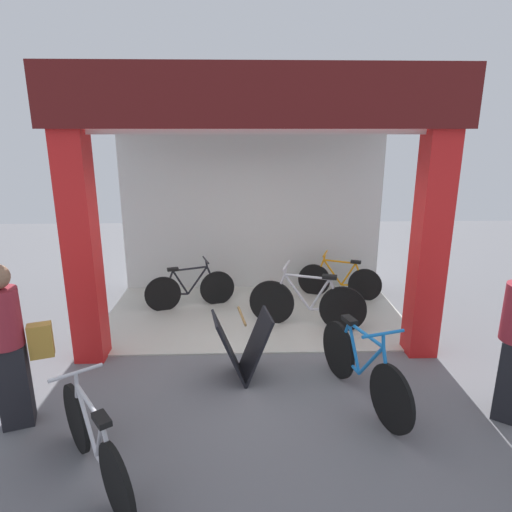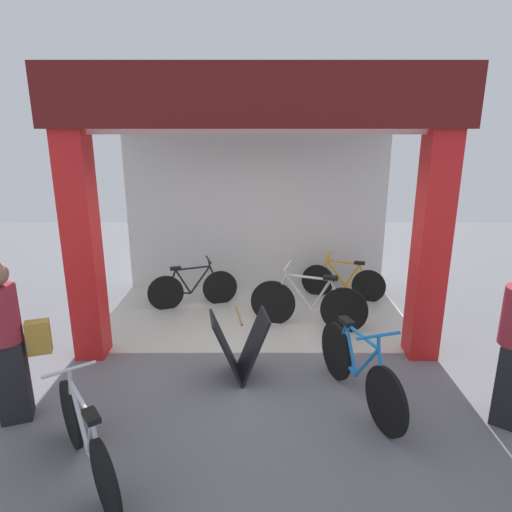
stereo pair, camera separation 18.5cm
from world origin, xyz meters
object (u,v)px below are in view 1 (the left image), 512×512
object	(u,v)px
bicycle_inside_2	(307,303)
bicycle_parked_1	(94,444)
bicycle_inside_1	(339,281)
bicycle_parked_0	(362,368)
pedestrian_1	(10,345)
sandwich_board_sign	(242,346)
bicycle_inside_0	(190,289)

from	to	relation	value
bicycle_inside_2	bicycle_parked_1	bearing A→B (deg)	-126.62
bicycle_inside_2	bicycle_parked_1	world-z (taller)	bicycle_inside_2
bicycle_inside_1	bicycle_parked_0	bearing A→B (deg)	-97.83
bicycle_inside_2	pedestrian_1	world-z (taller)	pedestrian_1
pedestrian_1	sandwich_board_sign	bearing A→B (deg)	19.28
bicycle_inside_1	bicycle_inside_2	xyz separation A→B (m)	(-0.74, -1.17, 0.06)
bicycle_parked_1	sandwich_board_sign	bearing A→B (deg)	52.25
bicycle_inside_0	bicycle_inside_1	xyz separation A→B (m)	(2.53, 0.37, -0.01)
bicycle_parked_0	sandwich_board_sign	world-z (taller)	bicycle_parked_0
bicycle_inside_0	bicycle_parked_1	size ratio (longest dim) A/B	1.07
bicycle_inside_1	bicycle_parked_1	xyz separation A→B (m)	(-2.90, -4.09, 0.04)
bicycle_inside_0	pedestrian_1	world-z (taller)	pedestrian_1
bicycle_inside_1	bicycle_inside_2	distance (m)	1.39
bicycle_inside_0	sandwich_board_sign	bearing A→B (deg)	-68.67
bicycle_inside_0	pedestrian_1	distance (m)	3.27
sandwich_board_sign	bicycle_inside_2	bearing A→B (deg)	54.73
bicycle_parked_1	sandwich_board_sign	world-z (taller)	bicycle_parked_1
bicycle_inside_1	bicycle_parked_1	world-z (taller)	bicycle_parked_1
bicycle_parked_1	bicycle_inside_1	bearing A→B (deg)	54.63
bicycle_inside_2	pedestrian_1	distance (m)	3.84
bicycle_inside_0	bicycle_parked_0	size ratio (longest dim) A/B	0.86
bicycle_inside_2	pedestrian_1	bearing A→B (deg)	-146.11
bicycle_inside_0	pedestrian_1	size ratio (longest dim) A/B	0.86
bicycle_inside_0	bicycle_inside_1	bearing A→B (deg)	8.26
bicycle_inside_0	sandwich_board_sign	distance (m)	2.32
bicycle_inside_1	bicycle_parked_1	size ratio (longest dim) A/B	1.03
bicycle_inside_0	bicycle_parked_1	bearing A→B (deg)	-95.67
bicycle_inside_0	bicycle_parked_0	world-z (taller)	bicycle_parked_0
bicycle_inside_0	bicycle_inside_1	distance (m)	2.56
bicycle_inside_2	bicycle_parked_1	distance (m)	3.63
sandwich_board_sign	pedestrian_1	xyz separation A→B (m)	(-2.20, -0.77, 0.46)
bicycle_parked_0	pedestrian_1	bearing A→B (deg)	-175.32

